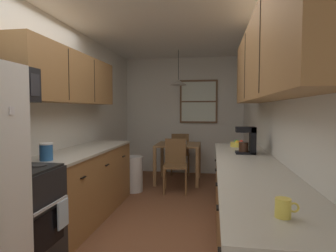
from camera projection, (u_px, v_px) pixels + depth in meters
ground_plane at (163, 216)px, 3.72m from camera, size 12.00×12.00×0.00m
wall_left at (67, 119)px, 3.86m from camera, size 0.10×9.00×2.55m
wall_right at (271, 121)px, 3.43m from camera, size 0.10×9.00×2.55m
wall_back at (184, 116)px, 6.26m from camera, size 4.40×0.10×2.55m
ceiling_slab at (163, 17)px, 3.57m from camera, size 4.40×9.00×0.08m
stove_range at (15, 221)px, 2.35m from camera, size 0.66×0.60×1.10m
counter_left at (85, 183)px, 3.66m from camera, size 0.64×2.04×0.90m
upper_cabinets_left at (71, 78)px, 3.55m from camera, size 0.33×2.12×0.63m
counter_right at (250, 212)px, 2.62m from camera, size 0.64×3.25×0.90m
upper_cabinets_right at (270, 57)px, 2.47m from camera, size 0.33×2.93×0.75m
dining_table at (178, 150)px, 5.43m from camera, size 0.83×0.81×0.75m
dining_chair_near at (175, 162)px, 4.83m from camera, size 0.44×0.44×0.90m
dining_chair_far at (180, 152)px, 6.05m from camera, size 0.45×0.45×0.90m
pendant_light at (178, 82)px, 5.36m from camera, size 0.33×0.33×0.67m
back_window at (199, 102)px, 6.11m from camera, size 0.82×0.05×0.94m
trash_bin at (133, 174)px, 4.82m from camera, size 0.32×0.32×0.61m
storage_canister at (46, 152)px, 2.80m from camera, size 0.13×0.13×0.18m
dish_towel at (63, 214)px, 2.44m from camera, size 0.02×0.16×0.24m
coffee_maker at (248, 140)px, 3.22m from camera, size 0.22×0.18×0.31m
mug_by_coffeemaker at (283, 208)px, 1.32m from camera, size 0.11×0.07×0.09m
fruit_bowl at (238, 144)px, 3.86m from camera, size 0.20×0.20×0.09m
table_serving_bowl at (181, 142)px, 5.40m from camera, size 0.22×0.22×0.06m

